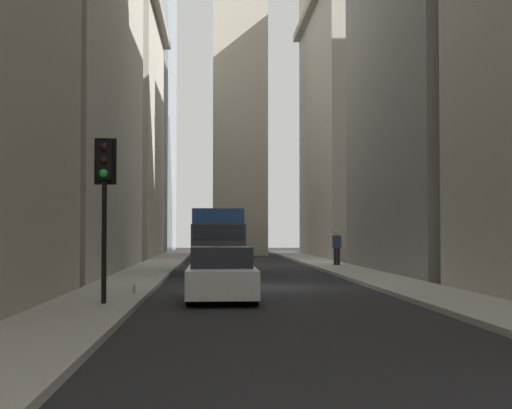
{
  "coord_description": "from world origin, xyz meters",
  "views": [
    {
      "loc": [
        -26.32,
        1.64,
        1.79
      ],
      "look_at": [
        12.28,
        -0.47,
        3.16
      ],
      "focal_mm": 55.74,
      "sensor_mm": 36.0,
      "label": 1
    }
  ],
  "objects_px": {
    "discarded_bottle": "(134,289)",
    "sedan_white": "(222,276)",
    "pedestrian": "(337,246)",
    "delivery_truck": "(218,240)",
    "traffic_light_foreground": "(104,181)"
  },
  "relations": [
    {
      "from": "delivery_truck",
      "to": "traffic_light_foreground",
      "type": "bearing_deg",
      "value": 170.62
    },
    {
      "from": "delivery_truck",
      "to": "sedan_white",
      "type": "bearing_deg",
      "value": -180.0
    },
    {
      "from": "sedan_white",
      "to": "pedestrian",
      "type": "bearing_deg",
      "value": -17.45
    },
    {
      "from": "delivery_truck",
      "to": "sedan_white",
      "type": "relative_size",
      "value": 1.5
    },
    {
      "from": "delivery_truck",
      "to": "discarded_bottle",
      "type": "xyz_separation_m",
      "value": [
        -13.75,
        2.36,
        -1.21
      ]
    },
    {
      "from": "traffic_light_foreground",
      "to": "sedan_white",
      "type": "bearing_deg",
      "value": -52.0
    },
    {
      "from": "delivery_truck",
      "to": "pedestrian",
      "type": "xyz_separation_m",
      "value": [
        4.76,
        -6.09,
        -0.35
      ]
    },
    {
      "from": "sedan_white",
      "to": "traffic_light_foreground",
      "type": "xyz_separation_m",
      "value": [
        -2.17,
        2.77,
        2.33
      ]
    },
    {
      "from": "sedan_white",
      "to": "traffic_light_foreground",
      "type": "relative_size",
      "value": 1.11
    },
    {
      "from": "traffic_light_foreground",
      "to": "discarded_bottle",
      "type": "height_order",
      "value": "traffic_light_foreground"
    },
    {
      "from": "pedestrian",
      "to": "discarded_bottle",
      "type": "distance_m",
      "value": 20.37
    },
    {
      "from": "discarded_bottle",
      "to": "sedan_white",
      "type": "bearing_deg",
      "value": -110.17
    },
    {
      "from": "sedan_white",
      "to": "traffic_light_foreground",
      "type": "bearing_deg",
      "value": 128.0
    },
    {
      "from": "delivery_truck",
      "to": "sedan_white",
      "type": "distance_m",
      "value": 14.64
    },
    {
      "from": "traffic_light_foreground",
      "to": "pedestrian",
      "type": "bearing_deg",
      "value": -22.37
    }
  ]
}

